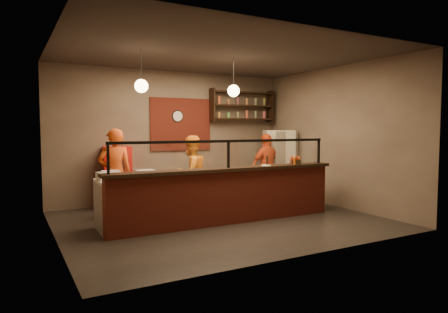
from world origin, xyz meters
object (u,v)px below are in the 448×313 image
fridge (278,164)px  condiment_caddy (295,162)px  cook_left (115,174)px  wall_clock (177,116)px  red_cooler (117,177)px  pepper_mill (267,161)px  pizza_dough (253,170)px  cook_right (267,167)px  cook_mid (191,174)px

fridge → condiment_caddy: bearing=-93.3°
cook_left → condiment_caddy: size_ratio=10.01×
fridge → wall_clock: bearing=-173.8°
wall_clock → red_cooler: bearing=-168.9°
fridge → pepper_mill: (-1.68, -1.89, 0.28)m
pizza_dough → cook_left: bearing=163.4°
cook_left → wall_clock: bearing=-135.3°
fridge → cook_right: bearing=-129.2°
fridge → condiment_caddy: (-1.03, -1.97, 0.23)m
fridge → pepper_mill: size_ratio=9.31×
pepper_mill → cook_right: bearing=55.0°
fridge → pepper_mill: 2.55m
cook_left → condiment_caddy: bearing=165.8°
condiment_caddy → pepper_mill: pepper_mill is taller
pizza_dough → pepper_mill: bearing=-93.9°
cook_left → cook_mid: bearing=-173.3°
cook_mid → red_cooler: 1.72m
cook_mid → fridge: size_ratio=0.94×
red_cooler → pepper_mill: size_ratio=7.46×
wall_clock → condiment_caddy: (1.47, -2.79, -0.99)m
cook_right → pizza_dough: 1.52m
cook_mid → pizza_dough: 1.34m
wall_clock → fridge: bearing=-18.1°
cook_left → cook_right: bearing=-167.1°
wall_clock → red_cooler: wall_clock is taller
wall_clock → red_cooler: size_ratio=0.21×
fridge → condiment_caddy: 2.24m
cook_left → cook_mid: cook_left is taller
cook_mid → cook_right: bearing=169.1°
cook_right → fridge: (0.55, 0.27, 0.04)m
cook_right → condiment_caddy: size_ratio=9.31×
red_cooler → fridge: bearing=0.6°
cook_mid → red_cooler: size_ratio=1.17×
cook_left → pepper_mill: bearing=162.2°
cook_right → pizza_dough: (-1.09, -1.05, 0.07)m
red_cooler → pepper_mill: 3.42m
wall_clock → cook_mid: 1.92m
cook_left → cook_right: 3.83m
cook_left → cook_right: (3.82, 0.23, -0.06)m
cook_left → condiment_caddy: (3.34, -1.46, 0.21)m
wall_clock → fridge: wall_clock is taller
pizza_dough → cook_mid: bearing=146.5°
cook_left → red_cooler: bearing=-96.6°
cook_right → pepper_mill: cook_right is taller
cook_mid → condiment_caddy: 2.24m
fridge → cook_left: bearing=-149.1°
condiment_caddy → cook_mid: bearing=141.3°
cook_mid → fridge: bearing=173.0°
pepper_mill → fridge: bearing=48.3°
cook_left → fridge: bearing=-164.0°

